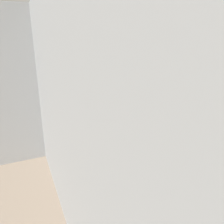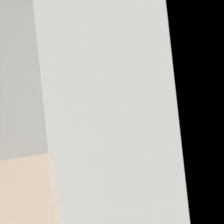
{
  "view_description": "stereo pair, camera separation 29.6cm",
  "coord_description": "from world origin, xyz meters",
  "px_view_note": "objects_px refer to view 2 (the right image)",
  "views": [
    {
      "loc": [
        -1.7,
        -1.28,
        2.08
      ],
      "look_at": [
        -0.33,
        1.8,
        0.95
      ],
      "focal_mm": 35.0,
      "sensor_mm": 36.0,
      "label": 1
    },
    {
      "loc": [
        -1.42,
        -1.38,
        2.08
      ],
      "look_at": [
        -0.33,
        1.8,
        0.95
      ],
      "focal_mm": 35.0,
      "sensor_mm": 36.0,
      "label": 2
    }
  ],
  "objects_px": {
    "tote_bag": "(76,142)",
    "paper_roll": "(58,145)",
    "duffel_bag": "(130,141)",
    "photo_umbrella": "(106,62)"
  },
  "relations": [
    {
      "from": "duffel_bag",
      "to": "tote_bag",
      "type": "bearing_deg",
      "value": 171.52
    },
    {
      "from": "tote_bag",
      "to": "paper_roll",
      "type": "xyz_separation_m",
      "value": [
        -0.35,
        -0.05,
        0.02
      ]
    },
    {
      "from": "photo_umbrella",
      "to": "duffel_bag",
      "type": "bearing_deg",
      "value": 20.98
    },
    {
      "from": "photo_umbrella",
      "to": "tote_bag",
      "type": "xyz_separation_m",
      "value": [
        -0.5,
        0.37,
        -1.51
      ]
    },
    {
      "from": "tote_bag",
      "to": "paper_roll",
      "type": "relative_size",
      "value": 1.26
    },
    {
      "from": "tote_bag",
      "to": "paper_roll",
      "type": "height_order",
      "value": "tote_bag"
    },
    {
      "from": "tote_bag",
      "to": "duffel_bag",
      "type": "height_order",
      "value": "tote_bag"
    },
    {
      "from": "tote_bag",
      "to": "duffel_bag",
      "type": "distance_m",
      "value": 1.06
    },
    {
      "from": "duffel_bag",
      "to": "paper_roll",
      "type": "distance_m",
      "value": 1.4
    },
    {
      "from": "duffel_bag",
      "to": "paper_roll",
      "type": "height_order",
      "value": "paper_roll"
    }
  ]
}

